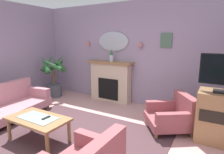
{
  "coord_description": "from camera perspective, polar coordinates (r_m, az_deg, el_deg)",
  "views": [
    {
      "loc": [
        2.17,
        -2.1,
        1.79
      ],
      "look_at": [
        0.13,
        1.44,
        0.95
      ],
      "focal_mm": 30.1,
      "sensor_mm": 36.0,
      "label": 1
    }
  ],
  "objects": [
    {
      "name": "tv_cabinet",
      "position": [
        3.82,
        30.38,
        -10.62
      ],
      "size": [
        0.8,
        0.57,
        0.9
      ],
      "color": "olive",
      "rests_on": "ground"
    },
    {
      "name": "armchair_beside_couch",
      "position": [
        4.0,
        17.97,
        -10.81
      ],
      "size": [
        1.13,
        1.12,
        0.71
      ],
      "color": "#934C51",
      "rests_on": "ground"
    },
    {
      "name": "coffee_table",
      "position": [
        3.6,
        -21.57,
        -12.26
      ],
      "size": [
        1.1,
        0.6,
        0.45
      ],
      "color": "olive",
      "rests_on": "ground"
    },
    {
      "name": "wall_mirror",
      "position": [
        5.43,
        0.25,
        10.71
      ],
      "size": [
        0.96,
        0.06,
        0.56
      ],
      "primitive_type": "ellipsoid",
      "color": "#B2BCC6"
    },
    {
      "name": "mantel_vase_left",
      "position": [
        5.27,
        -0.2,
        6.55
      ],
      "size": [
        0.1,
        0.1,
        0.35
      ],
      "color": "silver",
      "rests_on": "fireplace"
    },
    {
      "name": "floor",
      "position": [
        3.54,
        -14.51,
        -20.18
      ],
      "size": [
        6.7,
        6.28,
        0.1
      ],
      "primitive_type": "cube",
      "color": "#C6938E",
      "rests_on": "ground"
    },
    {
      "name": "tv_remote",
      "position": [
        3.49,
        -19.39,
        -11.64
      ],
      "size": [
        0.04,
        0.16,
        0.02
      ],
      "primitive_type": "cube",
      "color": "black",
      "rests_on": "coffee_table"
    },
    {
      "name": "wall_back",
      "position": [
        5.27,
        5.62,
        7.12
      ],
      "size": [
        6.7,
        0.1,
        2.77
      ],
      "primitive_type": "cube",
      "color": "#9E8CA8",
      "rests_on": "ground"
    },
    {
      "name": "floral_couch",
      "position": [
        4.99,
        -28.87,
        -7.06
      ],
      "size": [
        1.1,
        1.81,
        0.76
      ],
      "color": "#B77A84",
      "rests_on": "ground"
    },
    {
      "name": "wall_sconce_right",
      "position": [
        5.01,
        8.56,
        9.94
      ],
      "size": [
        0.14,
        0.14,
        0.14
      ],
      "primitive_type": "cone",
      "color": "#D17066"
    },
    {
      "name": "potted_plant_tall_palm",
      "position": [
        6.09,
        -17.23,
        0.56
      ],
      "size": [
        0.82,
        0.89,
        1.34
      ],
      "color": "#474C56",
      "rests_on": "ground"
    },
    {
      "name": "wall_sconce_left",
      "position": [
        5.85,
        -7.36,
        10.18
      ],
      "size": [
        0.14,
        0.14,
        0.14
      ],
      "primitive_type": "cone",
      "color": "#D17066"
    },
    {
      "name": "framed_picture",
      "position": [
        4.87,
        16.11,
        10.64
      ],
      "size": [
        0.28,
        0.03,
        0.36
      ],
      "primitive_type": "cube",
      "color": "#4C6B56"
    },
    {
      "name": "fireplace",
      "position": [
        5.44,
        -0.5,
        -1.4
      ],
      "size": [
        1.36,
        0.36,
        1.16
      ],
      "color": "beige",
      "rests_on": "ground"
    },
    {
      "name": "patterned_rug",
      "position": [
        3.63,
        -12.24,
        -18.14
      ],
      "size": [
        3.2,
        2.4,
        0.01
      ],
      "primitive_type": "cube",
      "color": "#4C3338",
      "rests_on": "ground"
    }
  ]
}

